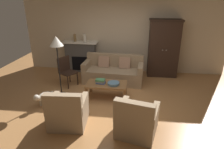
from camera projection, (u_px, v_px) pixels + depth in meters
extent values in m
plane|color=#B27A47|center=(116.00, 103.00, 5.15)|extent=(9.60, 9.60, 0.00)
cube|color=beige|center=(124.00, 33.00, 6.98)|extent=(7.20, 0.10, 2.80)
cube|color=#4C4947|center=(81.00, 57.00, 7.25)|extent=(1.10, 0.36, 1.08)
cube|color=black|center=(80.00, 64.00, 7.15)|extent=(0.60, 0.01, 0.52)
cube|color=white|center=(80.00, 42.00, 7.02)|extent=(1.26, 0.48, 0.04)
cube|color=black|center=(163.00, 49.00, 6.69)|extent=(1.00, 0.52, 1.89)
cube|color=black|center=(166.00, 20.00, 6.33)|extent=(1.06, 0.55, 0.06)
sphere|color=#ADAFB5|center=(163.00, 50.00, 6.43)|extent=(0.04, 0.04, 0.04)
sphere|color=#ADAFB5|center=(166.00, 50.00, 6.42)|extent=(0.04, 0.04, 0.04)
cube|color=#937A5B|center=(113.00, 75.00, 6.39)|extent=(1.95, 0.95, 0.44)
cube|color=#937A5B|center=(115.00, 60.00, 6.54)|extent=(1.91, 0.29, 0.42)
cube|color=#937A5B|center=(87.00, 64.00, 6.42)|extent=(0.21, 0.81, 0.22)
cube|color=#937A5B|center=(141.00, 68.00, 6.12)|extent=(0.21, 0.81, 0.22)
cube|color=#9E755B|center=(104.00, 62.00, 6.49)|extent=(0.37, 0.21, 0.37)
cube|color=#9E755B|center=(125.00, 63.00, 6.37)|extent=(0.37, 0.21, 0.37)
cube|color=brown|center=(107.00, 84.00, 5.33)|extent=(1.10, 0.60, 0.05)
cube|color=brown|center=(87.00, 94.00, 5.23)|extent=(0.06, 0.06, 0.37)
cube|color=brown|center=(125.00, 97.00, 5.11)|extent=(0.06, 0.06, 0.37)
cube|color=brown|center=(91.00, 86.00, 5.71)|extent=(0.06, 0.06, 0.37)
cube|color=brown|center=(126.00, 88.00, 5.59)|extent=(0.06, 0.06, 0.37)
cylinder|color=slate|center=(114.00, 83.00, 5.24)|extent=(0.32, 0.32, 0.06)
cube|color=#38569E|center=(101.00, 83.00, 5.33)|extent=(0.26, 0.19, 0.03)
cube|color=gray|center=(101.00, 81.00, 5.31)|extent=(0.25, 0.19, 0.04)
cube|color=#427A4C|center=(100.00, 80.00, 5.30)|extent=(0.25, 0.18, 0.05)
cylinder|color=olive|center=(75.00, 38.00, 6.98)|extent=(0.09, 0.09, 0.27)
cylinder|color=beige|center=(85.00, 38.00, 6.94)|extent=(0.11, 0.11, 0.27)
cube|color=#997F60|center=(69.00, 115.00, 4.27)|extent=(0.81, 0.81, 0.42)
cube|color=#997F60|center=(63.00, 105.00, 3.82)|extent=(0.77, 0.21, 0.46)
cube|color=#997F60|center=(83.00, 103.00, 4.14)|extent=(0.17, 0.71, 0.20)
cube|color=#997F60|center=(53.00, 102.00, 4.18)|extent=(0.17, 0.71, 0.20)
cube|color=#997F60|center=(137.00, 124.00, 3.98)|extent=(0.92, 0.92, 0.42)
cube|color=#997F60|center=(134.00, 113.00, 3.55)|extent=(0.78, 0.34, 0.46)
cube|color=#997F60|center=(154.00, 114.00, 3.76)|extent=(0.28, 0.71, 0.20)
cube|color=#997F60|center=(122.00, 108.00, 3.98)|extent=(0.28, 0.71, 0.20)
cube|color=black|center=(68.00, 73.00, 6.06)|extent=(0.61, 0.61, 0.04)
cylinder|color=black|center=(68.00, 83.00, 5.89)|extent=(0.04, 0.04, 0.41)
cylinder|color=black|center=(78.00, 79.00, 6.17)|extent=(0.04, 0.04, 0.41)
cylinder|color=black|center=(60.00, 80.00, 6.12)|extent=(0.04, 0.04, 0.41)
cylinder|color=black|center=(70.00, 76.00, 6.39)|extent=(0.04, 0.04, 0.41)
cube|color=black|center=(64.00, 64.00, 6.08)|extent=(0.27, 0.39, 0.45)
cylinder|color=black|center=(62.00, 94.00, 5.61)|extent=(0.26, 0.26, 0.02)
cylinder|color=black|center=(59.00, 71.00, 5.35)|extent=(0.03, 0.03, 1.45)
cone|color=white|center=(56.00, 41.00, 5.04)|extent=(0.36, 0.36, 0.26)
ellipsoid|color=beige|center=(45.00, 96.00, 5.00)|extent=(0.37, 0.45, 0.22)
sphere|color=beige|center=(36.00, 98.00, 4.80)|extent=(0.15, 0.15, 0.15)
cylinder|color=beige|center=(43.00, 105.00, 4.95)|extent=(0.06, 0.06, 0.14)
cylinder|color=beige|center=(41.00, 104.00, 5.01)|extent=(0.06, 0.06, 0.14)
cylinder|color=beige|center=(51.00, 101.00, 5.13)|extent=(0.06, 0.06, 0.14)
cylinder|color=beige|center=(48.00, 100.00, 5.19)|extent=(0.06, 0.06, 0.14)
sphere|color=beige|center=(52.00, 92.00, 5.17)|extent=(0.06, 0.06, 0.06)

